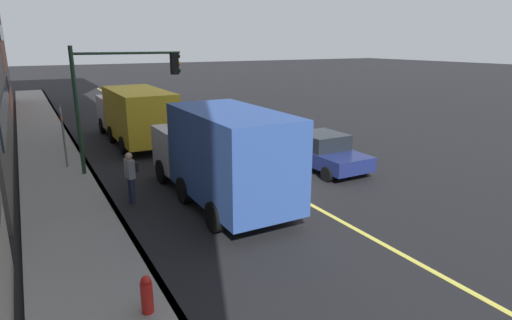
% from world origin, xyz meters
% --- Properties ---
extents(ground, '(200.00, 200.00, 0.00)m').
position_xyz_m(ground, '(0.00, 0.00, 0.00)').
color(ground, black).
extents(sidewalk_slab, '(80.00, 2.73, 0.15)m').
position_xyz_m(sidewalk_slab, '(0.00, 7.15, 0.07)').
color(sidewalk_slab, gray).
rests_on(sidewalk_slab, ground).
extents(curb_edge, '(80.00, 0.16, 0.15)m').
position_xyz_m(curb_edge, '(0.00, 5.87, 0.07)').
color(curb_edge, slate).
rests_on(curb_edge, ground).
extents(lane_stripe_center, '(80.00, 0.16, 0.01)m').
position_xyz_m(lane_stripe_center, '(0.00, 0.00, 0.01)').
color(lane_stripe_center, '#D8CC4C').
rests_on(lane_stripe_center, ground).
extents(car_navy, '(4.12, 2.08, 1.52)m').
position_xyz_m(car_navy, '(0.65, -2.96, 0.77)').
color(car_navy, navy).
rests_on(car_navy, ground).
extents(car_tan, '(4.57, 1.99, 1.57)m').
position_xyz_m(car_tan, '(8.51, -2.85, 0.81)').
color(car_tan, tan).
rests_on(car_tan, ground).
extents(truck_yellow, '(8.46, 2.67, 2.92)m').
position_xyz_m(truck_yellow, '(9.67, 2.81, 1.57)').
color(truck_yellow, silver).
rests_on(truck_yellow, ground).
extents(truck_blue, '(7.39, 2.63, 3.24)m').
position_xyz_m(truck_blue, '(-0.80, 2.46, 1.70)').
color(truck_blue, silver).
rests_on(truck_blue, ground).
extents(pedestrian_with_backpack, '(0.44, 0.41, 1.74)m').
position_xyz_m(pedestrian_with_backpack, '(0.68, 5.15, 1.02)').
color(pedestrian_with_backpack, '#262D4C').
rests_on(pedestrian_with_backpack, ground).
extents(traffic_light_mast, '(0.28, 4.36, 5.14)m').
position_xyz_m(traffic_light_mast, '(4.45, 4.45, 3.57)').
color(traffic_light_mast, '#1E3823').
rests_on(traffic_light_mast, ground).
extents(street_sign_post, '(0.60, 0.08, 2.78)m').
position_xyz_m(street_sign_post, '(5.79, 6.70, 1.64)').
color(street_sign_post, slate).
rests_on(street_sign_post, ground).
extents(fire_hydrant, '(0.24, 0.24, 0.94)m').
position_xyz_m(fire_hydrant, '(-5.84, 6.39, 0.47)').
color(fire_hydrant, red).
rests_on(fire_hydrant, ground).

